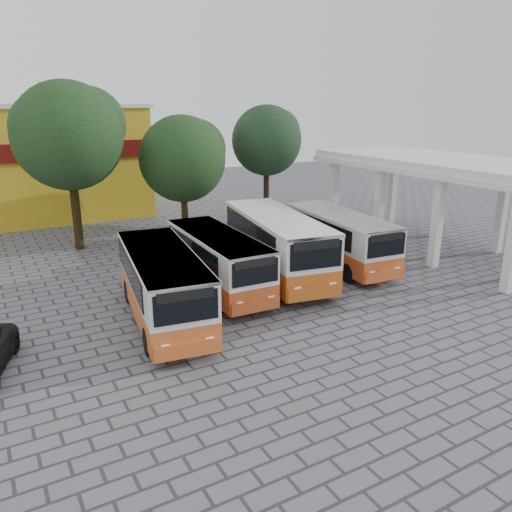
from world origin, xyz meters
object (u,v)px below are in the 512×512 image
bus_centre_right (277,242)px  bus_centre_left (218,258)px  bus_far_left (163,282)px  bus_far_right (339,236)px

bus_centre_right → bus_centre_left: bearing=-164.4°
bus_far_left → bus_centre_left: size_ratio=1.08×
bus_centre_left → bus_far_right: 7.24m
bus_far_right → bus_centre_right: bearing=-175.9°
bus_centre_left → bus_centre_right: size_ratio=0.84×
bus_centre_right → bus_far_right: bearing=8.7°
bus_centre_right → bus_far_left: bearing=-151.0°
bus_centre_left → bus_far_right: bearing=4.2°
bus_centre_left → bus_far_left: bearing=-147.0°
bus_centre_left → bus_far_right: size_ratio=0.95×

